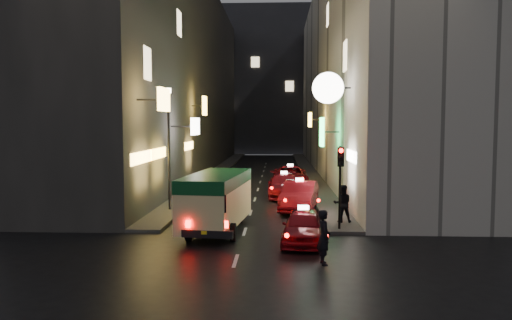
# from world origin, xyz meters

# --- Properties ---
(ground) EXTENTS (120.00, 120.00, 0.00)m
(ground) POSITION_xyz_m (0.00, 0.00, 0.00)
(ground) COLOR black
(ground) RESTS_ON ground
(building_left) EXTENTS (7.54, 52.00, 18.00)m
(building_left) POSITION_xyz_m (-8.00, 33.99, 9.00)
(building_left) COLOR #3C3937
(building_left) RESTS_ON ground
(building_right) EXTENTS (7.90, 52.00, 18.00)m
(building_right) POSITION_xyz_m (8.00, 34.00, 9.00)
(building_right) COLOR beige
(building_right) RESTS_ON ground
(building_far) EXTENTS (30.00, 10.00, 22.00)m
(building_far) POSITION_xyz_m (0.00, 66.00, 11.00)
(building_far) COLOR #323237
(building_far) RESTS_ON ground
(sidewalk_left) EXTENTS (1.50, 52.00, 0.15)m
(sidewalk_left) POSITION_xyz_m (-4.25, 34.00, 0.07)
(sidewalk_left) COLOR #413F3C
(sidewalk_left) RESTS_ON ground
(sidewalk_right) EXTENTS (1.50, 52.00, 0.15)m
(sidewalk_right) POSITION_xyz_m (4.25, 34.00, 0.07)
(sidewalk_right) COLOR #413F3C
(sidewalk_right) RESTS_ON ground
(minibus) EXTENTS (2.65, 5.92, 2.46)m
(minibus) POSITION_xyz_m (-1.20, 8.58, 1.55)
(minibus) COLOR #F3E498
(minibus) RESTS_ON ground
(taxi_near) EXTENTS (2.41, 4.90, 1.67)m
(taxi_near) POSITION_xyz_m (2.38, 6.60, 0.75)
(taxi_near) COLOR maroon
(taxi_near) RESTS_ON ground
(taxi_second) EXTENTS (3.19, 5.94, 1.97)m
(taxi_second) POSITION_xyz_m (2.54, 13.88, 0.90)
(taxi_second) COLOR maroon
(taxi_second) RESTS_ON ground
(taxi_third) EXTENTS (2.24, 5.31, 1.85)m
(taxi_third) POSITION_xyz_m (1.78, 18.68, 0.84)
(taxi_third) COLOR maroon
(taxi_third) RESTS_ON ground
(taxi_far) EXTENTS (2.31, 5.55, 1.93)m
(taxi_far) POSITION_xyz_m (2.27, 23.48, 0.88)
(taxi_far) COLOR maroon
(taxi_far) RESTS_ON ground
(pedestrian_crossing) EXTENTS (0.53, 0.73, 2.03)m
(pedestrian_crossing) POSITION_xyz_m (2.90, 3.72, 1.02)
(pedestrian_crossing) COLOR black
(pedestrian_crossing) RESTS_ON ground
(pedestrian_sidewalk) EXTENTS (0.73, 0.47, 1.91)m
(pedestrian_sidewalk) POSITION_xyz_m (4.31, 10.03, 1.11)
(pedestrian_sidewalk) COLOR black
(pedestrian_sidewalk) RESTS_ON sidewalk_right
(traffic_light) EXTENTS (0.26, 0.43, 3.50)m
(traffic_light) POSITION_xyz_m (4.00, 8.47, 2.69)
(traffic_light) COLOR black
(traffic_light) RESTS_ON sidewalk_right
(lamp_post) EXTENTS (0.28, 0.28, 6.22)m
(lamp_post) POSITION_xyz_m (-4.20, 13.00, 3.72)
(lamp_post) COLOR black
(lamp_post) RESTS_ON sidewalk_left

